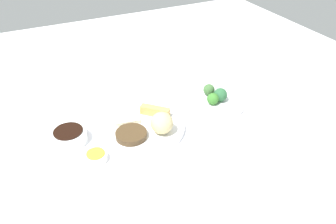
{
  "coord_description": "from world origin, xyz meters",
  "views": [
    {
      "loc": [
        0.79,
        -0.33,
        0.68
      ],
      "look_at": [
        -0.03,
        0.07,
        0.06
      ],
      "focal_mm": 36.42,
      "sensor_mm": 36.0,
      "label": 1
    }
  ],
  "objects_px": {
    "main_plate": "(144,127)",
    "soy_sauce_bowl": "(69,136)",
    "sauce_ramekin_hot_mustard": "(96,157)",
    "broccoli_plate": "(213,103)"
  },
  "relations": [
    {
      "from": "broccoli_plate",
      "to": "sauce_ramekin_hot_mustard",
      "type": "xyz_separation_m",
      "value": [
        0.1,
        -0.45,
        0.0
      ]
    },
    {
      "from": "main_plate",
      "to": "soy_sauce_bowl",
      "type": "xyz_separation_m",
      "value": [
        -0.04,
        -0.23,
        0.01
      ]
    },
    {
      "from": "broccoli_plate",
      "to": "soy_sauce_bowl",
      "type": "bearing_deg",
      "value": -92.14
    },
    {
      "from": "broccoli_plate",
      "to": "soy_sauce_bowl",
      "type": "relative_size",
      "value": 2.0
    },
    {
      "from": "soy_sauce_bowl",
      "to": "sauce_ramekin_hot_mustard",
      "type": "relative_size",
      "value": 1.7
    },
    {
      "from": "soy_sauce_bowl",
      "to": "sauce_ramekin_hot_mustard",
      "type": "xyz_separation_m",
      "value": [
        0.12,
        0.05,
        -0.01
      ]
    },
    {
      "from": "main_plate",
      "to": "broccoli_plate",
      "type": "height_order",
      "value": "main_plate"
    },
    {
      "from": "main_plate",
      "to": "broccoli_plate",
      "type": "bearing_deg",
      "value": 95.2
    },
    {
      "from": "sauce_ramekin_hot_mustard",
      "to": "soy_sauce_bowl",
      "type": "bearing_deg",
      "value": -157.13
    },
    {
      "from": "broccoli_plate",
      "to": "sauce_ramekin_hot_mustard",
      "type": "distance_m",
      "value": 0.46
    }
  ]
}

